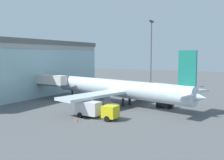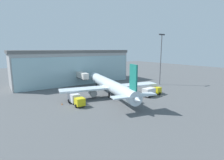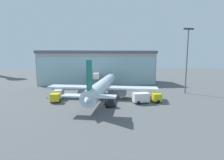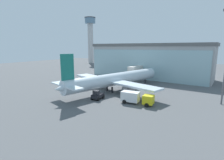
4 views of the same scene
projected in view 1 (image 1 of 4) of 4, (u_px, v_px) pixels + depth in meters
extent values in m
plane|color=#545659|center=(157.00, 108.00, 50.82)|extent=(240.00, 240.00, 0.00)
cube|color=#A1A1A1|center=(19.00, 70.00, 66.78)|extent=(48.89, 16.01, 12.87)
cube|color=#9DC1C9|center=(41.00, 74.00, 63.28)|extent=(47.47, 1.78, 11.59)
cube|color=#5D5D5D|center=(18.00, 42.00, 66.10)|extent=(49.86, 16.33, 1.20)
cube|color=silver|center=(45.00, 80.00, 62.06)|extent=(3.21, 12.05, 2.40)
cube|color=#3F3F47|center=(45.00, 84.00, 62.16)|extent=(3.25, 12.05, 0.30)
cylinder|color=#4C4C51|center=(33.00, 90.00, 64.69)|extent=(0.70, 0.70, 3.23)
cylinder|color=#59595E|center=(151.00, 56.00, 78.51)|extent=(0.36, 0.36, 19.94)
cube|color=#333338|center=(151.00, 21.00, 77.51)|extent=(3.20, 0.40, 0.50)
cylinder|color=silver|center=(116.00, 88.00, 54.94)|extent=(11.94, 34.37, 3.55)
cone|color=silver|center=(64.00, 82.00, 66.31)|extent=(4.18, 3.78, 3.55)
cone|color=silver|center=(195.00, 97.00, 43.56)|extent=(4.08, 4.66, 3.20)
cube|color=silver|center=(123.00, 91.00, 53.84)|extent=(31.09, 11.70, 0.50)
cube|color=silver|center=(190.00, 93.00, 44.17)|extent=(11.25, 5.03, 0.30)
cube|color=#197266|center=(187.00, 68.00, 44.09)|extent=(1.14, 3.19, 5.97)
cylinder|color=gray|center=(101.00, 101.00, 49.90)|extent=(2.82, 3.62, 2.10)
cylinder|color=gray|center=(137.00, 94.00, 58.69)|extent=(2.82, 3.62, 2.10)
cylinder|color=black|center=(123.00, 102.00, 52.60)|extent=(0.50, 0.50, 1.60)
cylinder|color=black|center=(130.00, 101.00, 54.19)|extent=(0.50, 0.50, 1.60)
cylinder|color=black|center=(72.00, 94.00, 64.59)|extent=(0.40, 0.40, 1.60)
cube|color=yellow|center=(110.00, 112.00, 41.46)|extent=(2.30, 2.30, 1.90)
cube|color=silver|center=(89.00, 108.00, 43.53)|extent=(2.39, 4.10, 2.20)
cylinder|color=black|center=(114.00, 116.00, 42.50)|extent=(0.34, 0.91, 0.90)
cylinder|color=black|center=(107.00, 119.00, 40.60)|extent=(0.34, 0.91, 0.90)
cylinder|color=black|center=(88.00, 113.00, 45.08)|extent=(0.34, 0.91, 0.90)
cylinder|color=black|center=(80.00, 115.00, 43.18)|extent=(0.34, 0.91, 0.90)
cube|color=yellow|center=(171.00, 92.00, 62.96)|extent=(2.37, 2.37, 1.90)
cube|color=white|center=(168.00, 94.00, 59.08)|extent=(4.16, 2.51, 2.20)
cylinder|color=black|center=(167.00, 96.00, 63.47)|extent=(0.92, 0.37, 0.90)
cylinder|color=black|center=(176.00, 96.00, 62.63)|extent=(0.92, 0.37, 0.90)
cylinder|color=black|center=(162.00, 99.00, 58.69)|extent=(0.92, 0.37, 0.90)
cylinder|color=black|center=(172.00, 100.00, 57.85)|extent=(0.92, 0.37, 0.90)
cube|color=slate|center=(159.00, 96.00, 62.50)|extent=(3.21, 2.58, 0.16)
cylinder|color=black|center=(160.00, 96.00, 63.79)|extent=(0.45, 0.29, 0.44)
cylinder|color=slate|center=(160.00, 93.00, 63.71)|extent=(0.08, 0.08, 0.90)
cylinder|color=black|center=(165.00, 97.00, 62.68)|extent=(0.45, 0.29, 0.44)
cylinder|color=slate|center=(165.00, 94.00, 62.60)|extent=(0.08, 0.08, 0.90)
cylinder|color=black|center=(154.00, 97.00, 62.38)|extent=(0.45, 0.29, 0.44)
cylinder|color=slate|center=(154.00, 94.00, 62.30)|extent=(0.08, 0.08, 0.90)
cylinder|color=black|center=(158.00, 98.00, 61.27)|extent=(0.45, 0.29, 0.44)
cylinder|color=slate|center=(158.00, 95.00, 61.19)|extent=(0.08, 0.08, 0.90)
cube|color=black|center=(165.00, 103.00, 51.25)|extent=(1.91, 3.26, 0.90)
cube|color=#26262B|center=(168.00, 99.00, 50.88)|extent=(1.43, 1.05, 1.00)
cylinder|color=black|center=(158.00, 106.00, 50.96)|extent=(0.38, 0.81, 0.80)
cylinder|color=black|center=(161.00, 105.00, 52.58)|extent=(0.38, 0.81, 0.80)
cylinder|color=black|center=(170.00, 107.00, 50.01)|extent=(0.38, 0.81, 0.80)
cylinder|color=black|center=(172.00, 105.00, 51.63)|extent=(0.38, 0.81, 0.80)
cone|color=orange|center=(156.00, 106.00, 51.84)|extent=(0.36, 0.36, 0.55)
cone|color=orange|center=(76.00, 120.00, 40.81)|extent=(0.36, 0.36, 0.55)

